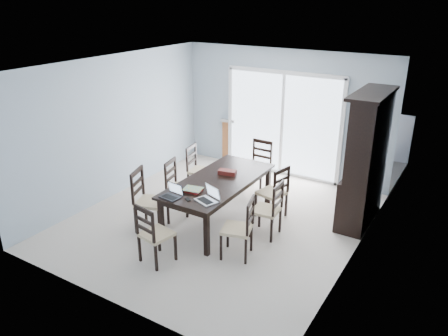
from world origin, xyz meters
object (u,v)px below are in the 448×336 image
at_px(chair_right_far, 276,187).
at_px(chair_end_near, 151,229).
at_px(dining_table, 219,184).
at_px(hot_tub, 271,134).
at_px(chair_left_mid, 176,181).
at_px(chair_right_near, 243,222).
at_px(chair_left_near, 145,193).
at_px(game_box, 227,172).
at_px(cell_phone, 188,199).
at_px(chair_left_far, 196,164).
at_px(laptop_dark, 170,195).
at_px(chair_end_far, 260,160).
at_px(chair_right_mid, 272,204).
at_px(china_hutch, 366,161).
at_px(laptop_silver, 206,198).

bearing_deg(chair_right_far, chair_end_near, 170.25).
relative_size(dining_table, chair_right_far, 2.02).
bearing_deg(hot_tub, chair_left_mid, -91.71).
bearing_deg(chair_right_near, hot_tub, 5.32).
height_order(chair_left_near, game_box, chair_left_near).
bearing_deg(cell_phone, chair_left_mid, 168.48).
distance_m(dining_table, chair_end_near, 1.58).
relative_size(dining_table, cell_phone, 18.81).
distance_m(dining_table, cell_phone, 0.88).
distance_m(chair_left_far, hot_tub, 2.69).
bearing_deg(laptop_dark, chair_right_near, 16.08).
xyz_separation_m(chair_left_near, chair_end_far, (0.85, 2.36, -0.03)).
bearing_deg(chair_right_mid, hot_tub, 22.86).
relative_size(chair_left_mid, chair_right_near, 1.01).
bearing_deg(chair_right_far, china_hutch, -48.17).
distance_m(chair_left_far, laptop_dark, 1.91).
height_order(chair_left_near, chair_right_near, chair_left_near).
height_order(dining_table, chair_left_mid, chair_left_mid).
bearing_deg(chair_right_mid, game_box, 70.72).
distance_m(chair_left_mid, chair_end_near, 1.66).
distance_m(chair_left_near, chair_end_far, 2.51).
distance_m(chair_left_far, chair_end_far, 1.22).
xyz_separation_m(china_hutch, hot_tub, (-2.74, 2.20, -0.57)).
relative_size(chair_left_mid, game_box, 3.64).
height_order(chair_end_near, game_box, chair_end_near).
bearing_deg(chair_end_near, chair_end_far, 98.61).
bearing_deg(china_hutch, chair_right_mid, -129.70).
height_order(dining_table, chair_left_far, chair_left_far).
bearing_deg(chair_end_near, chair_left_near, 145.82).
height_order(china_hutch, chair_left_mid, china_hutch).
distance_m(chair_left_mid, laptop_dark, 1.08).
height_order(chair_right_far, cell_phone, chair_right_far).
xyz_separation_m(china_hutch, chair_right_far, (-1.24, -0.68, -0.50)).
bearing_deg(chair_end_near, cell_phone, 89.61).
bearing_deg(dining_table, chair_left_mid, -174.86).
distance_m(chair_right_mid, game_box, 1.03).
xyz_separation_m(chair_right_near, chair_right_far, (-0.10, 1.32, 0.01)).
bearing_deg(chair_right_mid, chair_right_far, 15.35).
bearing_deg(chair_end_far, chair_right_mid, 124.52).
distance_m(chair_left_mid, chair_right_near, 1.83).
height_order(chair_right_far, game_box, chair_right_far).
height_order(china_hutch, chair_right_near, china_hutch).
distance_m(dining_table, chair_end_far, 1.53).
xyz_separation_m(chair_right_far, laptop_silver, (-0.51, -1.35, 0.23)).
relative_size(china_hutch, chair_right_mid, 2.07).
bearing_deg(chair_right_mid, cell_phone, 128.88).
relative_size(chair_left_far, chair_right_near, 0.99).
height_order(chair_left_near, chair_end_near, chair_left_near).
height_order(chair_right_mid, chair_end_far, chair_end_far).
distance_m(chair_left_far, chair_right_mid, 2.13).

